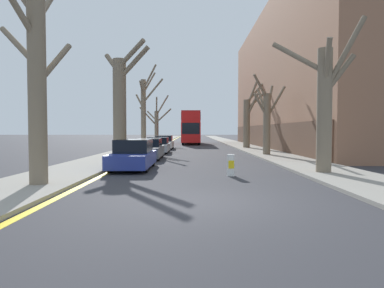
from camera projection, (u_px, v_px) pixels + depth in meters
ground_plane at (205, 203)px, 8.94m from camera, size 300.00×300.00×0.00m
sidewalk_left at (161, 141)px, 58.92m from camera, size 3.14×120.00×0.12m
sidewalk_right at (229, 141)px, 58.88m from camera, size 3.14×120.00×0.12m
building_facade_right at (309, 80)px, 37.39m from camera, size 10.08×39.10×14.98m
kerb_line_stripe at (171, 142)px, 58.92m from camera, size 0.24×120.00×0.01m
street_tree_left_0 at (37, 76)px, 11.32m from camera, size 2.95×4.00×8.58m
street_tree_left_1 at (122, 103)px, 23.25m from camera, size 3.45×2.64×7.77m
street_tree_left_2 at (146, 109)px, 35.61m from camera, size 3.23×2.95×8.57m
street_tree_left_3 at (158, 123)px, 47.29m from camera, size 4.46×3.23×6.82m
street_tree_right_0 at (326, 103)px, 14.47m from camera, size 3.45×2.33×6.52m
street_tree_right_1 at (268, 119)px, 25.54m from camera, size 2.78×2.17×5.97m
street_tree_right_2 at (250, 118)px, 35.98m from camera, size 2.74×2.89×7.23m
double_decker_bus at (192, 126)px, 48.91m from camera, size 2.52×11.56×4.47m
parked_car_0 at (135, 155)px, 16.75m from camera, size 1.82×4.50×1.45m
parked_car_1 at (150, 149)px, 22.72m from camera, size 1.74×4.54×1.35m
parked_car_2 at (159, 145)px, 28.91m from camera, size 1.84×4.34×1.33m
parked_car_3 at (165, 143)px, 35.16m from camera, size 1.84×4.46×1.40m
traffic_bollard at (232, 165)px, 14.16m from camera, size 0.33×0.34×0.90m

